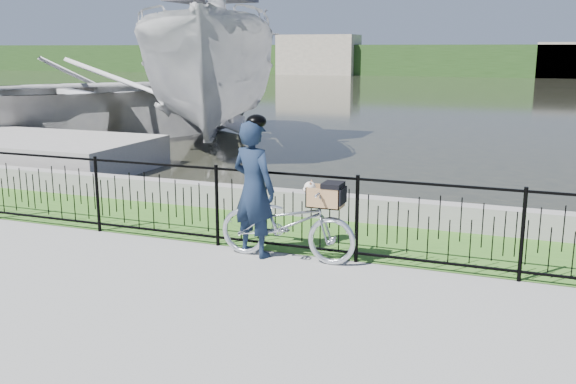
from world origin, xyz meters
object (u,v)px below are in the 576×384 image
at_px(bicycle_rig, 288,222).
at_px(boat_near, 213,74).
at_px(boat_far, 62,98).
at_px(cyclist, 254,187).

distance_m(bicycle_rig, boat_near, 10.72).
bearing_deg(boat_near, bicycle_rig, -57.58).
xyz_separation_m(bicycle_rig, boat_far, (-10.59, 8.43, 0.73)).
distance_m(bicycle_rig, cyclist, 0.65).
bearing_deg(cyclist, boat_far, 140.18).
xyz_separation_m(bicycle_rig, cyclist, (-0.48, 0.00, 0.43)).
relative_size(bicycle_rig, boat_far, 0.13).
height_order(cyclist, boat_near, boat_near).
distance_m(boat_near, boat_far, 4.98).
distance_m(cyclist, boat_far, 13.16).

